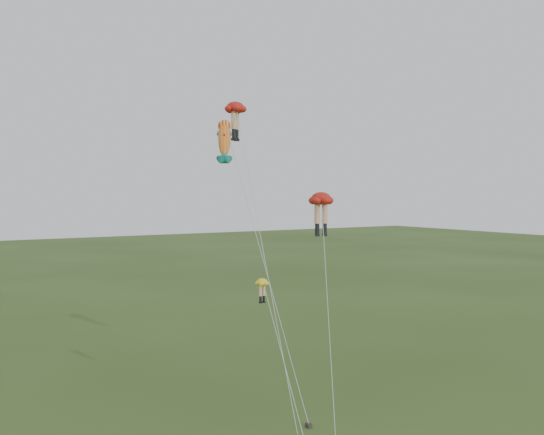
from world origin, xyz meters
TOP-DOWN VIEW (x-y plane):
  - ground at (0.00, 0.00)m, footprint 300.00×300.00m
  - legs_kite_red_high at (1.36, 8.86)m, footprint 3.82×12.75m
  - legs_kite_red_mid at (4.02, 2.87)m, footprint 4.54×7.11m
  - legs_kite_yellow at (-1.83, -0.23)m, footprint 0.88×5.26m
  - fish_kite at (-0.22, 7.43)m, footprint 2.21×9.41m

SIDE VIEW (x-z plane):
  - ground at x=0.00m, z-range 0.00..0.00m
  - legs_kite_yellow at x=-1.83m, z-range 3.20..11.54m
  - legs_kite_red_mid at x=4.02m, z-range 5.70..18.58m
  - fish_kite at x=-0.22m, z-range 7.31..25.16m
  - legs_kite_red_high at x=1.36m, z-range 8.64..27.58m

